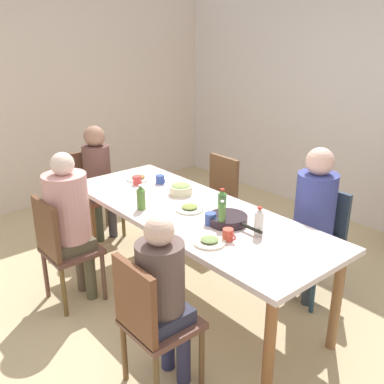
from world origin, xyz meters
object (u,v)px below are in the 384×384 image
at_px(chair_4, 61,245).
at_px(person_4, 69,215).
at_px(person_3, 314,211).
at_px(cup_2, 211,219).
at_px(person_1, 163,289).
at_px(person_2, 98,172).
at_px(dining_table, 192,219).
at_px(bottle_1, 259,222).
at_px(plate_1, 190,208).
at_px(cup_1, 160,180).
at_px(serving_pan, 228,219).
at_px(bottle_2, 222,201).
at_px(chair_2, 95,188).
at_px(cup_0, 228,235).
at_px(chair_3, 318,237).
at_px(chair_1, 150,319).
at_px(plate_2, 138,178).
at_px(plate_0, 210,241).
at_px(cup_3, 137,180).
at_px(bowl_0, 181,189).
at_px(bottle_3, 222,216).
at_px(bottle_0, 141,198).
at_px(chair_0, 216,196).

xyz_separation_m(chair_4, person_4, (-0.00, 0.09, 0.23)).
distance_m(person_3, cup_2, 0.86).
bearing_deg(person_1, person_2, 160.70).
xyz_separation_m(dining_table, person_3, (0.60, 0.73, 0.06)).
bearing_deg(bottle_1, dining_table, -173.35).
bearing_deg(plate_1, cup_1, 163.54).
xyz_separation_m(serving_pan, bottle_2, (-0.19, 0.12, 0.05)).
xyz_separation_m(person_1, cup_1, (-1.25, 0.91, 0.14)).
xyz_separation_m(chair_2, cup_0, (2.12, -0.15, 0.30)).
relative_size(chair_3, cup_1, 7.98).
distance_m(person_4, cup_2, 1.11).
relative_size(chair_1, person_1, 0.79).
xyz_separation_m(person_2, plate_2, (0.61, 0.09, 0.08)).
distance_m(dining_table, plate_1, 0.09).
distance_m(dining_table, person_4, 0.95).
distance_m(chair_1, plate_1, 1.06).
relative_size(person_3, plate_1, 5.72).
height_order(person_3, plate_0, person_3).
distance_m(plate_0, cup_2, 0.29).
distance_m(person_1, person_4, 1.20).
xyz_separation_m(cup_1, cup_3, (-0.11, -0.17, 0.00)).
xyz_separation_m(chair_3, plate_1, (-0.61, -0.83, 0.28)).
xyz_separation_m(plate_2, serving_pan, (1.22, -0.05, 0.02)).
relative_size(plate_2, bowl_0, 1.12).
bearing_deg(bottle_2, bottle_3, -44.04).
relative_size(chair_3, cup_2, 7.70).
xyz_separation_m(chair_2, cup_2, (1.86, -0.07, 0.31)).
height_order(chair_3, bottle_3, bottle_3).
distance_m(person_4, plate_0, 1.19).
xyz_separation_m(person_1, bottle_3, (-0.21, 0.67, 0.20)).
relative_size(person_3, bottle_0, 6.34).
distance_m(chair_3, chair_4, 2.03).
relative_size(plate_2, cup_1, 1.93).
bearing_deg(cup_1, serving_pan, -7.71).
bearing_deg(cup_2, bottle_0, -158.44).
bearing_deg(cup_0, serving_pan, 135.56).
distance_m(serving_pan, cup_1, 1.01).
bearing_deg(chair_3, chair_4, -126.04).
xyz_separation_m(chair_0, chair_2, (-0.98, -0.82, 0.00)).
height_order(person_2, cup_3, person_2).
xyz_separation_m(plate_0, cup_1, (-1.15, 0.45, 0.02)).
relative_size(chair_2, bottle_2, 4.96).
relative_size(person_1, bottle_1, 5.60).
relative_size(plate_1, cup_3, 2.06).
relative_size(bowl_0, cup_3, 1.80).
height_order(person_1, bottle_1, person_1).
distance_m(chair_4, person_4, 0.25).
bearing_deg(bottle_1, cup_2, -157.37).
bearing_deg(cup_3, serving_pan, 1.84).
distance_m(chair_0, person_3, 1.22).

